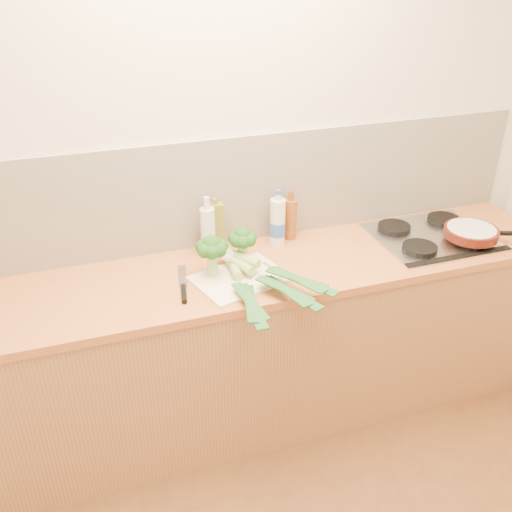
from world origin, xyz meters
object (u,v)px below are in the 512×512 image
(chefs_knife, at_px, (184,289))
(skillet, at_px, (472,232))
(chopping_board, at_px, (240,278))
(gas_hob, at_px, (432,236))

(chefs_knife, xyz_separation_m, skillet, (1.46, -0.02, 0.05))
(chefs_knife, distance_m, skillet, 1.46)
(chopping_board, relative_size, skillet, 1.06)
(gas_hob, relative_size, skillet, 1.54)
(gas_hob, xyz_separation_m, chefs_knife, (-1.32, -0.09, -0.01))
(chopping_board, relative_size, chefs_knife, 1.22)
(gas_hob, height_order, skillet, skillet)
(gas_hob, height_order, chopping_board, gas_hob)
(gas_hob, bearing_deg, skillet, -35.62)
(gas_hob, bearing_deg, chefs_knife, -176.14)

